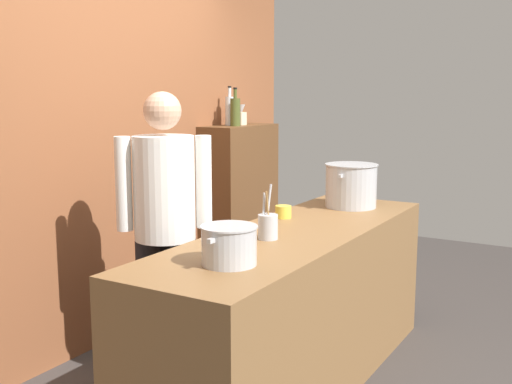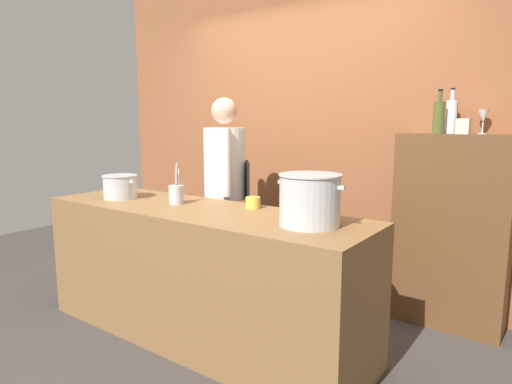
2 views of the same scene
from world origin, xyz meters
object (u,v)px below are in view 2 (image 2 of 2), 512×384
Objects in this scene: wine_bottle_clear at (451,116)px; wine_glass_wide at (483,117)px; chef at (226,184)px; stockpot_small at (120,187)px; stockpot_large at (310,200)px; butter_jar at (253,203)px; utensil_crock at (176,194)px; spice_tin_cream at (463,126)px; wine_bottle_olive at (439,117)px.

wine_bottle_clear is 0.20m from wine_glass_wide.
stockpot_small is (-0.43, -0.71, 0.02)m from chef.
wine_bottle_clear reaches higher than stockpot_large.
utensil_crock is at bearing -160.25° from butter_jar.
chef is at bearing -161.27° from wine_glass_wide.
stockpot_small is 1.10× the size of utensil_crock.
utensil_crock reaches higher than stockpot_small.
chef reaches higher than spice_tin_cream.
stockpot_large reaches higher than butter_jar.
wine_bottle_olive is 0.17m from spice_tin_cream.
wine_glass_wide is 1.58× the size of spice_tin_cream.
butter_jar is (-0.55, 0.22, -0.11)m from stockpot_large.
wine_glass_wide is (2.21, 1.31, 0.51)m from stockpot_small.
utensil_crock is (0.50, 0.09, -0.02)m from stockpot_small.
spice_tin_cream reaches higher than utensil_crock.
wine_bottle_olive reaches higher than chef.
stockpot_small is 1.05× the size of wine_bottle_olive.
wine_bottle_clear is (2.01, 1.29, 0.52)m from stockpot_small.
spice_tin_cream is at bearing 30.88° from stockpot_small.
spice_tin_cream is (-0.11, -0.06, -0.06)m from wine_glass_wide.
wine_bottle_clear is 3.01× the size of spice_tin_cream.
chef is 4.08× the size of stockpot_large.
spice_tin_cream is at bearing -22.93° from wine_bottle_clear.
chef is 5.48× the size of wine_bottle_olive.
utensil_crock reaches higher than butter_jar.
stockpot_small is at bearing -149.28° from wine_glass_wide.
wine_bottle_olive is (1.52, 0.49, 0.54)m from chef.
wine_glass_wide is at bearing 27.54° from spice_tin_cream.
stockpot_small is at bearing -148.32° from wine_bottle_olive.
stockpot_large is at bearing -1.51° from utensil_crock.
wine_bottle_olive is at bearing 45.19° from butter_jar.
wine_glass_wide is at bearing 35.69° from utensil_crock.
spice_tin_cream is at bearing 42.45° from butter_jar.
stockpot_large is at bearing -160.76° from chef.
stockpot_small is 2.35m from wine_bottle_olive.
chef reaches higher than stockpot_small.
wine_glass_wide is (0.63, 1.25, 0.46)m from stockpot_large.
utensil_crock is at bearing -143.80° from spice_tin_cream.
stockpot_large reaches higher than stockpot_small.
chef is 15.89× the size of spice_tin_cream.
wine_bottle_clear is at bearing 56.79° from wine_bottle_olive.
stockpot_large is 3.90× the size of spice_tin_cream.
wine_bottle_olive is 1.84× the size of wine_glass_wide.
stockpot_small is 0.51m from utensil_crock.
stockpot_large is 1.39m from wine_bottle_clear.
wine_bottle_olive is 0.96× the size of wine_bottle_clear.
utensil_crock is 2.03m from spice_tin_cream.
wine_bottle_clear is (0.98, 1.02, 0.57)m from butter_jar.
wine_bottle_clear is at bearing 32.79° from stockpot_small.
stockpot_small is at bearing -164.97° from butter_jar.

